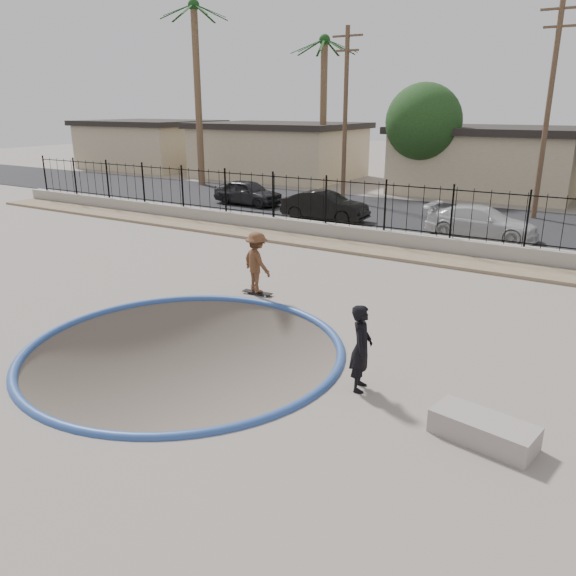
# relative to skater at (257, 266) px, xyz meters

# --- Properties ---
(ground) EXTENTS (120.00, 120.00, 2.20)m
(ground) POSITION_rel_skater_xyz_m (0.78, 9.04, -1.95)
(ground) COLOR gray
(ground) RESTS_ON ground
(bowl_pit) EXTENTS (6.84, 6.84, 1.80)m
(bowl_pit) POSITION_rel_skater_xyz_m (0.78, -3.96, -0.85)
(bowl_pit) COLOR #4F463C
(bowl_pit) RESTS_ON ground
(coping_ring) EXTENTS (7.04, 7.04, 0.20)m
(coping_ring) POSITION_rel_skater_xyz_m (0.78, -3.96, -0.85)
(coping_ring) COLOR #2A488A
(coping_ring) RESTS_ON ground
(rock_strip) EXTENTS (42.00, 1.60, 0.11)m
(rock_strip) POSITION_rel_skater_xyz_m (0.78, 6.24, -0.80)
(rock_strip) COLOR #90815E
(rock_strip) RESTS_ON ground
(retaining_wall) EXTENTS (42.00, 0.45, 0.60)m
(retaining_wall) POSITION_rel_skater_xyz_m (0.78, 7.34, -0.55)
(retaining_wall) COLOR gray
(retaining_wall) RESTS_ON ground
(fence) EXTENTS (40.00, 0.04, 1.80)m
(fence) POSITION_rel_skater_xyz_m (0.78, 7.34, 0.65)
(fence) COLOR black
(fence) RESTS_ON retaining_wall
(street) EXTENTS (90.00, 8.00, 0.04)m
(street) POSITION_rel_skater_xyz_m (0.78, 14.04, -0.83)
(street) COLOR black
(street) RESTS_ON ground
(house_west_far) EXTENTS (10.60, 8.60, 3.90)m
(house_west_far) POSITION_rel_skater_xyz_m (-27.22, 23.54, 1.12)
(house_west_far) COLOR tan
(house_west_far) RESTS_ON ground
(house_west) EXTENTS (11.60, 8.60, 3.90)m
(house_west) POSITION_rel_skater_xyz_m (-14.22, 23.54, 1.12)
(house_west) COLOR tan
(house_west) RESTS_ON ground
(house_center) EXTENTS (10.60, 8.60, 3.90)m
(house_center) POSITION_rel_skater_xyz_m (0.78, 23.54, 1.12)
(house_center) COLOR tan
(house_center) RESTS_ON ground
(palm_left) EXTENTS (2.30, 2.30, 11.30)m
(palm_left) POSITION_rel_skater_xyz_m (-16.22, 17.04, 7.10)
(palm_left) COLOR brown
(palm_left) RESTS_ON ground
(palm_mid) EXTENTS (2.30, 2.30, 9.30)m
(palm_mid) POSITION_rel_skater_xyz_m (-9.22, 21.04, 5.84)
(palm_mid) COLOR brown
(palm_mid) RESTS_ON ground
(utility_pole_left) EXTENTS (1.70, 0.24, 9.00)m
(utility_pole_left) POSITION_rel_skater_xyz_m (-5.22, 16.04, 3.85)
(utility_pole_left) COLOR #473323
(utility_pole_left) RESTS_ON ground
(utility_pole_mid) EXTENTS (1.70, 0.24, 9.50)m
(utility_pole_mid) POSITION_rel_skater_xyz_m (4.78, 16.04, 4.10)
(utility_pole_mid) COLOR #473323
(utility_pole_mid) RESTS_ON ground
(street_tree_left) EXTENTS (4.32, 4.32, 6.36)m
(street_tree_left) POSITION_rel_skater_xyz_m (-2.22, 20.04, 3.34)
(street_tree_left) COLOR #473323
(street_tree_left) RESTS_ON ground
(skater) EXTENTS (1.26, 1.00, 1.70)m
(skater) POSITION_rel_skater_xyz_m (0.00, 0.00, 0.00)
(skater) COLOR brown
(skater) RESTS_ON ground
(skateboard) EXTENTS (0.91, 0.28, 0.08)m
(skateboard) POSITION_rel_skater_xyz_m (0.00, -0.00, -0.79)
(skateboard) COLOR black
(skateboard) RESTS_ON ground
(videographer) EXTENTS (0.55, 0.70, 1.67)m
(videographer) POSITION_rel_skater_xyz_m (4.78, -3.56, -0.02)
(videographer) COLOR black
(videographer) RESTS_ON ground
(concrete_ledge) EXTENTS (1.70, 0.98, 0.40)m
(concrete_ledge) POSITION_rel_skater_xyz_m (7.18, -4.12, -0.65)
(concrete_ledge) COLOR gray
(concrete_ledge) RESTS_ON ground
(car_a) EXTENTS (3.94, 1.76, 1.32)m
(car_a) POSITION_rel_skater_xyz_m (-8.85, 12.04, -0.16)
(car_a) COLOR black
(car_a) RESTS_ON street
(car_b) EXTENTS (4.07, 1.61, 1.32)m
(car_b) POSITION_rel_skater_xyz_m (-3.39, 10.44, -0.16)
(car_b) COLOR black
(car_b) RESTS_ON street
(car_c) EXTENTS (4.44, 1.96, 1.27)m
(car_c) POSITION_rel_skater_xyz_m (3.66, 10.44, -0.18)
(car_c) COLOR silver
(car_c) RESTS_ON street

